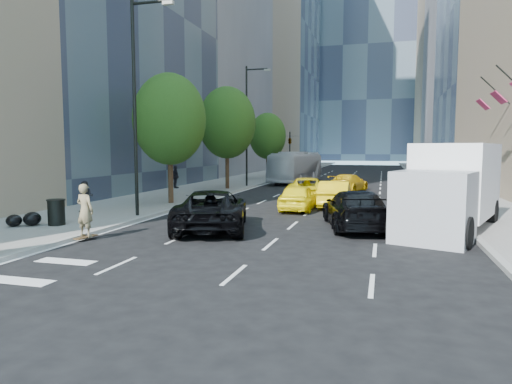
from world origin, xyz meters
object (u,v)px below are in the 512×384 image
(skateboarder, at_px, (85,214))
(black_sedan_lincoln, at_px, (212,210))
(box_truck, at_px, (451,187))
(city_bus, at_px, (296,167))
(trash_can, at_px, (56,213))
(black_sedan_mercedes, at_px, (355,209))

(skateboarder, height_order, black_sedan_lincoln, skateboarder)
(box_truck, bearing_deg, city_bus, 133.22)
(skateboarder, xyz_separation_m, trash_can, (-2.68, 1.76, -0.30))
(skateboarder, distance_m, box_truck, 14.04)
(city_bus, relative_size, box_truck, 1.39)
(city_bus, xyz_separation_m, trash_can, (-4.80, -28.12, -0.84))
(black_sedan_mercedes, xyz_separation_m, city_bus, (-7.09, 24.75, 0.70))
(skateboarder, relative_size, box_truck, 0.25)
(skateboarder, height_order, black_sedan_mercedes, skateboarder)
(skateboarder, distance_m, black_sedan_lincoln, 4.87)
(trash_can, bearing_deg, city_bus, 80.32)
(black_sedan_lincoln, xyz_separation_m, box_truck, (9.31, 2.17, 0.96))
(black_sedan_mercedes, distance_m, trash_can, 12.36)
(skateboarder, xyz_separation_m, black_sedan_mercedes, (9.21, 5.13, -0.16))
(black_sedan_mercedes, height_order, city_bus, city_bus)
(black_sedan_lincoln, relative_size, city_bus, 0.55)
(black_sedan_mercedes, bearing_deg, skateboarder, 15.77)
(box_truck, bearing_deg, black_sedan_mercedes, -155.70)
(skateboarder, height_order, trash_can, skateboarder)
(black_sedan_lincoln, xyz_separation_m, trash_can, (-6.28, -1.52, -0.16))
(skateboarder, height_order, box_truck, box_truck)
(city_bus, distance_m, trash_can, 28.54)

